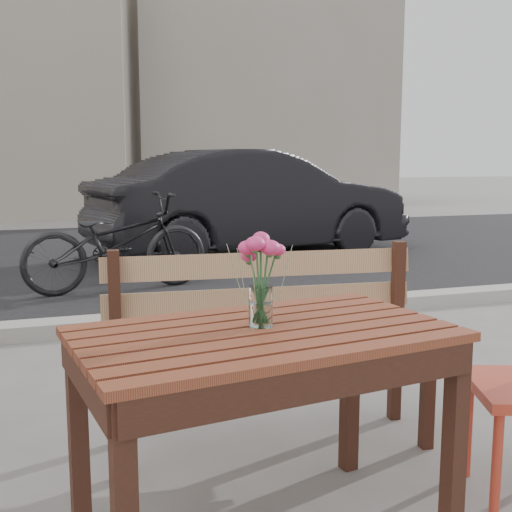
{
  "coord_description": "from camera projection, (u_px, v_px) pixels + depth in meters",
  "views": [
    {
      "loc": [
        -0.79,
        -1.97,
        1.33
      ],
      "look_at": [
        -0.1,
        0.1,
        1.0
      ],
      "focal_mm": 45.0,
      "sensor_mm": 36.0,
      "label": 1
    }
  ],
  "objects": [
    {
      "name": "bicycle",
      "position": [
        117.0,
        242.0,
        6.51
      ],
      "size": [
        1.98,
        0.94,
        1.0
      ],
      "primitive_type": "imported",
      "rotation": [
        0.0,
        0.0,
        1.72
      ],
      "color": "black",
      "rests_on": "ground"
    },
    {
      "name": "main_vase",
      "position": [
        261.0,
        268.0,
        2.16
      ],
      "size": [
        0.18,
        0.18,
        0.32
      ],
      "color": "white",
      "rests_on": "main_table"
    },
    {
      "name": "backdrop_buildings",
      "position": [
        78.0,
        63.0,
        15.31
      ],
      "size": [
        15.5,
        4.0,
        8.0
      ],
      "color": "gray",
      "rests_on": "ground"
    },
    {
      "name": "main_bench",
      "position": [
        267.0,
        322.0,
        3.01
      ],
      "size": [
        1.56,
        0.6,
        0.95
      ],
      "rotation": [
        0.0,
        0.0,
        -0.1
      ],
      "color": "#91694B",
      "rests_on": "ground"
    },
    {
      "name": "main_table",
      "position": [
        264.0,
        365.0,
        2.17
      ],
      "size": [
        1.33,
        0.89,
        0.77
      ],
      "rotation": [
        0.0,
        0.0,
        0.14
      ],
      "color": "#5F2619",
      "rests_on": "ground"
    },
    {
      "name": "street",
      "position": [
        122.0,
        279.0,
        7.04
      ],
      "size": [
        30.0,
        8.12,
        0.12
      ],
      "color": "black",
      "rests_on": "ground"
    },
    {
      "name": "parked_car",
      "position": [
        252.0,
        203.0,
        8.87
      ],
      "size": [
        4.64,
        2.39,
        1.46
      ],
      "primitive_type": "imported",
      "rotation": [
        0.0,
        0.0,
        1.77
      ],
      "color": "black",
      "rests_on": "ground"
    }
  ]
}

